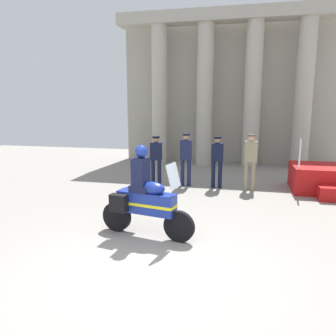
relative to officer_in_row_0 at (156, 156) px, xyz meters
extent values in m
plane|color=gray|center=(1.27, -5.73, -0.98)|extent=(28.00, 28.00, 0.00)
cube|color=#A49F91|center=(2.12, 5.19, 2.43)|extent=(9.78, 0.30, 6.81)
cylinder|color=#B2AD9E|center=(-0.94, 4.24, 2.06)|extent=(0.71, 0.71, 6.06)
cylinder|color=#B2AD9E|center=(1.10, 4.24, 2.06)|extent=(0.71, 0.71, 6.06)
cylinder|color=#B2AD9E|center=(3.14, 4.24, 2.06)|extent=(0.71, 0.71, 6.06)
cylinder|color=#B2AD9E|center=(5.17, 4.24, 2.06)|extent=(0.71, 0.71, 6.06)
cube|color=#ABA697|center=(2.12, 4.24, 5.34)|extent=(9.78, 0.91, 0.50)
cube|color=#B71414|center=(5.70, 0.41, -0.57)|extent=(2.65, 1.68, 0.81)
cylinder|color=silver|center=(4.45, -0.35, 0.28)|extent=(0.05, 0.05, 0.90)
cylinder|color=black|center=(-0.11, 0.00, -0.55)|extent=(0.13, 0.13, 0.86)
cylinder|color=black|center=(0.11, 0.00, -0.55)|extent=(0.13, 0.13, 0.86)
cube|color=black|center=(0.00, 0.00, 0.17)|extent=(0.40, 0.25, 0.58)
sphere|color=#997056|center=(0.00, 0.00, 0.57)|extent=(0.21, 0.21, 0.21)
cylinder|color=black|center=(0.00, 0.00, 0.65)|extent=(0.24, 0.24, 0.06)
cylinder|color=#191E42|center=(0.88, 0.10, -0.53)|extent=(0.13, 0.13, 0.90)
cylinder|color=#191E42|center=(1.10, 0.10, -0.53)|extent=(0.13, 0.13, 0.90)
cube|color=#191E42|center=(0.99, 0.10, 0.24)|extent=(0.40, 0.25, 0.64)
sphere|color=tan|center=(0.99, 0.10, 0.67)|extent=(0.21, 0.21, 0.21)
cylinder|color=black|center=(0.99, 0.10, 0.75)|extent=(0.24, 0.24, 0.06)
cylinder|color=black|center=(1.91, 0.03, -0.53)|extent=(0.13, 0.13, 0.90)
cylinder|color=black|center=(2.13, 0.03, -0.53)|extent=(0.13, 0.13, 0.90)
cube|color=black|center=(2.02, 0.03, 0.21)|extent=(0.40, 0.25, 0.57)
sphere|color=#997056|center=(2.02, 0.03, 0.60)|extent=(0.21, 0.21, 0.21)
cylinder|color=black|center=(2.02, 0.03, 0.68)|extent=(0.24, 0.24, 0.06)
cylinder|color=gray|center=(2.95, 0.00, -0.52)|extent=(0.13, 0.13, 0.92)
cylinder|color=gray|center=(3.17, 0.00, -0.52)|extent=(0.13, 0.13, 0.92)
cube|color=gray|center=(3.06, 0.00, 0.26)|extent=(0.40, 0.25, 0.65)
sphere|color=tan|center=(3.06, 0.00, 0.69)|extent=(0.21, 0.21, 0.21)
cylinder|color=brown|center=(3.06, 0.00, 0.77)|extent=(0.24, 0.24, 0.06)
cylinder|color=black|center=(1.64, -4.44, -0.66)|extent=(0.65, 0.23, 0.64)
cylinder|color=black|center=(0.22, -4.15, -0.66)|extent=(0.66, 0.26, 0.64)
cube|color=navy|center=(0.93, -4.30, -0.26)|extent=(1.28, 0.56, 0.44)
ellipsoid|color=navy|center=(1.08, -4.33, 0.06)|extent=(0.57, 0.42, 0.26)
cube|color=yellow|center=(0.93, -4.30, -0.28)|extent=(1.30, 0.57, 0.06)
cube|color=silver|center=(1.52, -4.42, 0.36)|extent=(0.23, 0.42, 0.47)
cube|color=black|center=(0.49, -3.94, -0.26)|extent=(0.39, 0.25, 0.36)
cube|color=black|center=(0.39, -4.45, -0.26)|extent=(0.39, 0.25, 0.36)
cube|color=#141938|center=(0.81, -4.28, 0.03)|extent=(0.46, 0.41, 0.14)
cube|color=#141938|center=(0.81, -4.28, 0.38)|extent=(0.33, 0.40, 0.56)
sphere|color=navy|center=(0.83, -4.28, 0.79)|extent=(0.26, 0.26, 0.26)
camera|label=1|loc=(2.79, -10.49, 1.73)|focal=35.15mm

